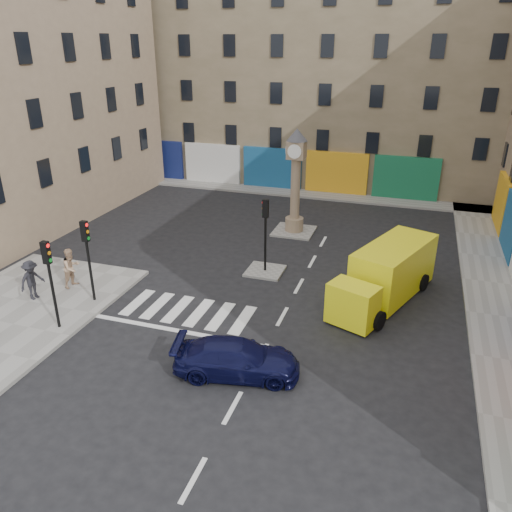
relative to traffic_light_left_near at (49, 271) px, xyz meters
The scene contains 15 objects.
ground 8.71m from the traffic_light_left_near, ahead, with size 120.00×120.00×0.00m, color black.
sidewalk_right 19.79m from the traffic_light_left_near, 29.96° to the left, with size 2.60×30.00×0.15m, color gray.
sidewalk_far 22.56m from the traffic_light_left_near, 78.94° to the left, with size 32.00×2.40×0.15m, color gray.
island_near 10.35m from the traffic_light_left_near, 51.07° to the left, with size 1.80×1.80×0.12m, color gray.
island_far 15.38m from the traffic_light_left_near, 65.46° to the left, with size 2.40×2.40×0.12m, color gray.
building_far 28.74m from the traffic_light_left_near, 81.21° to the left, with size 32.00×10.00×17.00m, color #817156.
building_left 16.66m from the traffic_light_left_near, 132.20° to the left, with size 8.00×20.00×15.00m, color #947C61.
traffic_light_left_near is the anchor object (origin of this frame).
traffic_light_left_far 2.40m from the traffic_light_left_near, 90.00° to the left, with size 0.28×0.22×3.70m.
traffic_light_island 10.03m from the traffic_light_left_near, 51.07° to the left, with size 0.28×0.22×3.70m.
clock_pillar 15.19m from the traffic_light_left_near, 65.45° to the left, with size 1.20×1.20×6.10m.
navy_sedan 8.09m from the traffic_light_left_near, ahead, with size 1.78×4.39×1.27m, color black.
yellow_van 14.08m from the traffic_light_left_near, 29.01° to the left, with size 4.28×6.96×2.43m.
pedestrian_tan 3.99m from the traffic_light_left_near, 117.61° to the left, with size 0.91×0.71×1.88m, color tan.
pedestrian_dark 3.47m from the traffic_light_left_near, 147.11° to the left, with size 1.18×0.68×1.82m, color black.
Camera 1 is at (4.64, -13.81, 10.80)m, focal length 35.00 mm.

